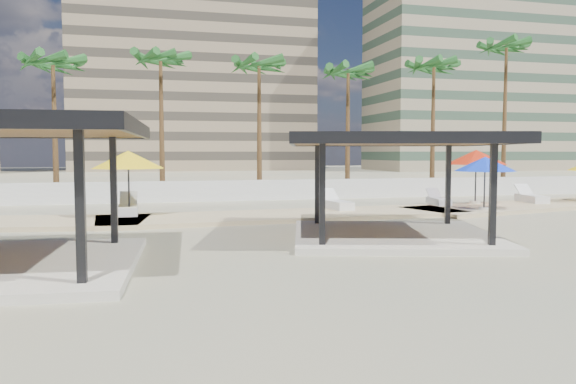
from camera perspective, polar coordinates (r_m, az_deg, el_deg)
name	(u,v)px	position (r m, az deg, el deg)	size (l,w,h in m)	color
ground	(284,245)	(17.19, -0.45, -5.40)	(200.00, 200.00, 0.00)	tan
promenade	(286,214)	(25.03, -0.25, -2.30)	(44.45, 7.97, 0.24)	#C6B284
boundary_wall	(217,191)	(32.79, -7.22, 0.11)	(56.00, 0.30, 1.20)	silver
building_mid	(193,83)	(95.49, -9.63, 10.84)	(38.00, 16.00, 30.40)	#847259
building_east	(471,64)	(98.60, 18.09, 12.24)	(32.00, 15.00, 36.40)	gray
pavilion_central	(393,177)	(18.58, 10.66, 1.50)	(8.22, 8.22, 3.38)	beige
umbrella_b	(128,160)	(24.20, -15.92, 3.15)	(3.85, 3.85, 2.72)	beige
umbrella_c	(476,157)	(30.52, 18.57, 3.36)	(3.19, 3.19, 2.79)	beige
umbrella_d	(485,164)	(27.27, 19.38, 2.68)	(3.39, 3.39, 2.45)	beige
lounger_a	(128,209)	(25.02, -15.92, -1.67)	(0.80, 2.41, 0.91)	silver
lounger_b	(438,201)	(29.63, 15.02, -0.85)	(1.00, 2.18, 0.79)	silver
lounger_c	(336,204)	(26.59, 4.93, -1.21)	(1.01, 2.44, 0.90)	silver
lounger_d	(531,198)	(32.64, 23.46, -0.56)	(1.20, 2.53, 0.92)	silver
palm_c	(53,68)	(35.23, -22.77, 11.53)	(3.00, 3.00, 8.74)	brown
palm_d	(161,65)	(35.78, -12.82, 12.51)	(3.00, 3.00, 9.33)	brown
palm_e	(259,71)	(35.94, -2.96, 12.22)	(3.00, 3.00, 9.10)	brown
palm_f	(348,77)	(37.75, 6.13, 11.57)	(3.00, 3.00, 8.94)	brown
palm_g	(434,71)	(39.95, 14.60, 11.78)	(3.00, 3.00, 9.47)	brown
palm_h	(506,53)	(43.85, 21.30, 13.00)	(3.00, 3.00, 11.16)	brown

